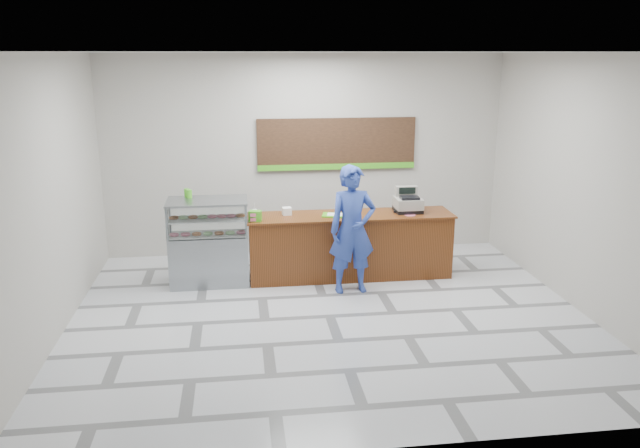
{
  "coord_description": "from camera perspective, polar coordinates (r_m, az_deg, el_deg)",
  "views": [
    {
      "loc": [
        -1.17,
        -7.82,
        3.49
      ],
      "look_at": [
        -0.02,
        0.9,
        1.07
      ],
      "focal_mm": 35.0,
      "sensor_mm": 36.0,
      "label": 1
    }
  ],
  "objects": [
    {
      "name": "menu_board",
      "position": [
        11.03,
        1.55,
        7.25
      ],
      "size": [
        2.8,
        0.06,
        0.9
      ],
      "color": "black",
      "rests_on": "back_wall"
    },
    {
      "name": "napkin_box",
      "position": [
        9.81,
        -3.05,
        1.18
      ],
      "size": [
        0.15,
        0.15,
        0.12
      ],
      "primitive_type": "cube",
      "rotation": [
        0.0,
        0.0,
        0.12
      ],
      "color": "white",
      "rests_on": "sales_counter"
    },
    {
      "name": "cash_register",
      "position": [
        10.07,
        8.03,
        1.95
      ],
      "size": [
        0.42,
        0.44,
        0.39
      ],
      "rotation": [
        0.0,
        0.0,
        -0.01
      ],
      "color": "black",
      "rests_on": "sales_counter"
    },
    {
      "name": "ceiling",
      "position": [
        7.91,
        1.02,
        15.44
      ],
      "size": [
        7.0,
        7.0,
        0.0
      ],
      "primitive_type": "plane",
      "rotation": [
        3.14,
        0.0,
        0.0
      ],
      "color": "silver",
      "rests_on": "back_wall"
    },
    {
      "name": "customer",
      "position": [
        9.25,
        2.97,
        -0.51
      ],
      "size": [
        0.73,
        0.51,
        1.92
      ],
      "primitive_type": "imported",
      "rotation": [
        0.0,
        0.0,
        0.07
      ],
      "color": "#2B439E",
      "rests_on": "floor"
    },
    {
      "name": "promo_box",
      "position": [
        9.46,
        -5.94,
        0.73
      ],
      "size": [
        0.21,
        0.16,
        0.16
      ],
      "primitive_type": "cube",
      "rotation": [
        0.0,
        0.0,
        -0.23
      ],
      "color": "green",
      "rests_on": "sales_counter"
    },
    {
      "name": "donut_decal",
      "position": [
        9.88,
        8.24,
        0.81
      ],
      "size": [
        0.17,
        0.17,
        0.0
      ],
      "primitive_type": "cylinder",
      "color": "#DE6783",
      "rests_on": "sales_counter"
    },
    {
      "name": "back_wall",
      "position": [
        11.03,
        -1.34,
        6.29
      ],
      "size": [
        7.0,
        0.0,
        7.0
      ],
      "primitive_type": "plane",
      "rotation": [
        1.57,
        0.0,
        0.0
      ],
      "color": "#B6B0A7",
      "rests_on": "floor"
    },
    {
      "name": "green_cup_left",
      "position": [
        9.91,
        -12.08,
        2.81
      ],
      "size": [
        0.08,
        0.08,
        0.13
      ],
      "primitive_type": "cylinder",
      "color": "green",
      "rests_on": "display_case"
    },
    {
      "name": "card_terminal",
      "position": [
        10.04,
        6.99,
        1.19
      ],
      "size": [
        0.12,
        0.16,
        0.04
      ],
      "primitive_type": "cube",
      "rotation": [
        0.0,
        0.0,
        -0.36
      ],
      "color": "black",
      "rests_on": "sales_counter"
    },
    {
      "name": "green_cup_right",
      "position": [
        9.82,
        -11.86,
        2.71
      ],
      "size": [
        0.08,
        0.08,
        0.13
      ],
      "primitive_type": "cylinder",
      "color": "green",
      "rests_on": "display_case"
    },
    {
      "name": "display_case",
      "position": [
        9.8,
        -10.12,
        -1.55
      ],
      "size": [
        1.22,
        0.72,
        1.33
      ],
      "color": "gray",
      "rests_on": "floor"
    },
    {
      "name": "floor",
      "position": [
        8.65,
        0.91,
        -8.43
      ],
      "size": [
        7.0,
        7.0,
        0.0
      ],
      "primitive_type": "plane",
      "color": "silver",
      "rests_on": "ground"
    },
    {
      "name": "serving_tray",
      "position": [
        9.75,
        1.37,
        0.83
      ],
      "size": [
        0.44,
        0.36,
        0.02
      ],
      "rotation": [
        0.0,
        0.0,
        -0.24
      ],
      "color": "#4BC115",
      "rests_on": "sales_counter"
    },
    {
      "name": "straw_cup",
      "position": [
        9.76,
        -5.99,
        1.02
      ],
      "size": [
        0.07,
        0.07,
        0.11
      ],
      "primitive_type": "cylinder",
      "color": "silver",
      "rests_on": "sales_counter"
    },
    {
      "name": "sales_counter",
      "position": [
        9.98,
        2.75,
        -1.97
      ],
      "size": [
        3.26,
        0.76,
        1.03
      ],
      "color": "brown",
      "rests_on": "floor"
    }
  ]
}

